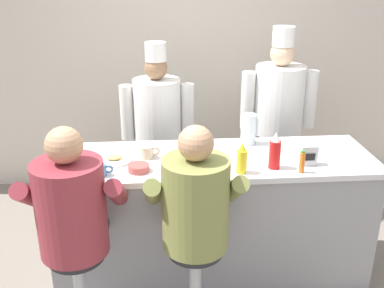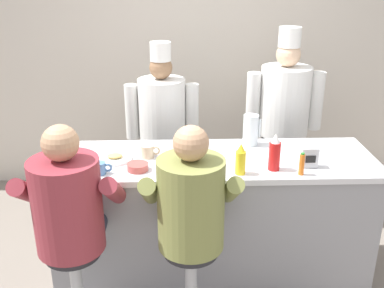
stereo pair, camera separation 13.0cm
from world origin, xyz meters
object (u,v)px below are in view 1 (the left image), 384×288
object	(u,v)px
hot_sauce_bottle_orange	(302,162)
coffee_mug_blue	(101,170)
cereal_bowl	(139,168)
cook_in_whites_near	(158,127)
diner_seated_maroon	(73,213)
water_pitcher_clear	(249,129)
breakfast_plate	(114,160)
coffee_mug_tan	(148,152)
mustard_bottle_yellow	(242,159)
diner_seated_olive	(195,209)
ketchup_bottle_red	(275,152)
napkin_dispenser_chrome	(309,155)
cook_in_whites_far	(278,116)

from	to	relation	value
hot_sauce_bottle_orange	coffee_mug_blue	size ratio (longest dim) A/B	1.21
cereal_bowl	cook_in_whites_near	world-z (taller)	cook_in_whites_near
diner_seated_maroon	water_pitcher_clear	bearing A→B (deg)	34.87
breakfast_plate	coffee_mug_tan	size ratio (longest dim) A/B	1.70
mustard_bottle_yellow	breakfast_plate	distance (m)	0.87
mustard_bottle_yellow	cereal_bowl	size ratio (longest dim) A/B	1.49
mustard_bottle_yellow	hot_sauce_bottle_orange	world-z (taller)	mustard_bottle_yellow
diner_seated_olive	cook_in_whites_near	world-z (taller)	cook_in_whites_near
diner_seated_maroon	cook_in_whites_near	world-z (taller)	cook_in_whites_near
ketchup_bottle_red	mustard_bottle_yellow	xyz separation A→B (m)	(-0.23, -0.06, -0.02)
coffee_mug_blue	cook_in_whites_near	bearing A→B (deg)	71.27
coffee_mug_blue	diner_seated_maroon	distance (m)	0.38
ketchup_bottle_red	napkin_dispenser_chrome	xyz separation A→B (m)	(0.24, 0.03, -0.05)
cereal_bowl	diner_seated_olive	bearing A→B (deg)	-49.49
napkin_dispenser_chrome	diner_seated_maroon	distance (m)	1.56
cook_in_whites_near	hot_sauce_bottle_orange	bearing A→B (deg)	-51.00
coffee_mug_tan	coffee_mug_blue	xyz separation A→B (m)	(-0.29, -0.26, -0.00)
hot_sauce_bottle_orange	coffee_mug_tan	distance (m)	1.04
water_pitcher_clear	coffee_mug_tan	world-z (taller)	water_pitcher_clear
diner_seated_olive	breakfast_plate	bearing A→B (deg)	132.01
hot_sauce_bottle_orange	diner_seated_olive	world-z (taller)	diner_seated_olive
napkin_dispenser_chrome	cook_in_whites_near	xyz separation A→B (m)	(-1.00, 1.02, -0.13)
diner_seated_olive	cook_in_whites_far	world-z (taller)	cook_in_whites_far
water_pitcher_clear	hot_sauce_bottle_orange	bearing A→B (deg)	-64.99
napkin_dispenser_chrome	cook_in_whites_near	distance (m)	1.44
mustard_bottle_yellow	hot_sauce_bottle_orange	xyz separation A→B (m)	(0.39, -0.03, -0.02)
diner_seated_olive	water_pitcher_clear	bearing A→B (deg)	60.06
cook_in_whites_near	water_pitcher_clear	bearing A→B (deg)	-42.11
breakfast_plate	cereal_bowl	bearing A→B (deg)	-44.77
napkin_dispenser_chrome	cook_in_whites_near	size ratio (longest dim) A/B	0.08
ketchup_bottle_red	water_pitcher_clear	distance (m)	0.45
ketchup_bottle_red	mustard_bottle_yellow	bearing A→B (deg)	-166.40
diner_seated_maroon	diner_seated_olive	xyz separation A→B (m)	(0.70, -0.00, -0.01)
coffee_mug_tan	napkin_dispenser_chrome	world-z (taller)	napkin_dispenser_chrome
cereal_bowl	diner_seated_maroon	bearing A→B (deg)	-133.07
coffee_mug_blue	diner_seated_maroon	bearing A→B (deg)	-110.64
cook_in_whites_far	ketchup_bottle_red	bearing A→B (deg)	-105.98
coffee_mug_tan	diner_seated_olive	distance (m)	0.67
napkin_dispenser_chrome	cook_in_whites_far	xyz separation A→B (m)	(0.07, 1.06, -0.07)
mustard_bottle_yellow	breakfast_plate	world-z (taller)	mustard_bottle_yellow
diner_seated_olive	cereal_bowl	bearing A→B (deg)	130.51
water_pitcher_clear	coffee_mug_blue	size ratio (longest dim) A/B	1.86
hot_sauce_bottle_orange	napkin_dispenser_chrome	distance (m)	0.14
breakfast_plate	cereal_bowl	world-z (taller)	same
coffee_mug_tan	ketchup_bottle_red	bearing A→B (deg)	-15.49
water_pitcher_clear	cook_in_whites_near	size ratio (longest dim) A/B	0.14
hot_sauce_bottle_orange	coffee_mug_tan	world-z (taller)	hot_sauce_bottle_orange
cereal_bowl	diner_seated_olive	size ratio (longest dim) A/B	0.10
breakfast_plate	coffee_mug_blue	xyz separation A→B (m)	(-0.07, -0.22, 0.03)
coffee_mug_tan	coffee_mug_blue	size ratio (longest dim) A/B	1.11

